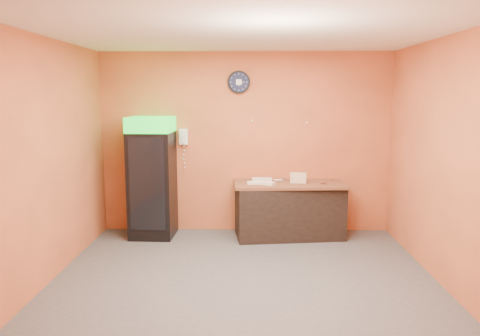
{
  "coord_description": "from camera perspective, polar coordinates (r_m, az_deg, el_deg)",
  "views": [
    {
      "loc": [
        0.04,
        -5.27,
        2.15
      ],
      "look_at": [
        -0.06,
        0.6,
        1.22
      ],
      "focal_mm": 35.0,
      "sensor_mm": 36.0,
      "label": 1
    }
  ],
  "objects": [
    {
      "name": "wall_clock",
      "position": [
        7.25,
        -0.14,
        10.43
      ],
      "size": [
        0.35,
        0.06,
        0.35
      ],
      "color": "black",
      "rests_on": "back_wall"
    },
    {
      "name": "wall_phone",
      "position": [
        7.32,
        -6.89,
        3.79
      ],
      "size": [
        0.13,
        0.11,
        0.25
      ],
      "color": "white",
      "rests_on": "back_wall"
    },
    {
      "name": "kitchen_tool",
      "position": [
        7.23,
        5.29,
        -1.31
      ],
      "size": [
        0.06,
        0.06,
        0.06
      ],
      "primitive_type": "cylinder",
      "color": "silver",
      "rests_on": "butcher_paper"
    },
    {
      "name": "sub_roll_stack",
      "position": [
        7.06,
        7.13,
        -1.21
      ],
      "size": [
        0.25,
        0.12,
        0.15
      ],
      "rotation": [
        0.0,
        0.0,
        -0.17
      ],
      "color": "beige",
      "rests_on": "butcher_paper"
    },
    {
      "name": "ceiling",
      "position": [
        5.31,
        0.56,
        15.98
      ],
      "size": [
        4.5,
        4.0,
        0.02
      ],
      "primitive_type": "cube",
      "color": "white",
      "rests_on": "back_wall"
    },
    {
      "name": "right_wall",
      "position": [
        5.77,
        23.5,
        0.74
      ],
      "size": [
        0.02,
        4.0,
        2.8
      ],
      "primitive_type": "cube",
      "color": "#E2703F",
      "rests_on": "floor"
    },
    {
      "name": "wrapped_sandwich_mid",
      "position": [
        6.92,
        3.03,
        -1.83
      ],
      "size": [
        0.31,
        0.25,
        0.04
      ],
      "primitive_type": "cube",
      "rotation": [
        0.0,
        0.0,
        -0.52
      ],
      "color": "white",
      "rests_on": "butcher_paper"
    },
    {
      "name": "wrapped_sandwich_left",
      "position": [
        6.94,
        1.93,
        -1.81
      ],
      "size": [
        0.26,
        0.12,
        0.04
      ],
      "primitive_type": "cube",
      "rotation": [
        0.0,
        0.0,
        0.08
      ],
      "color": "white",
      "rests_on": "butcher_paper"
    },
    {
      "name": "beverage_cooler",
      "position": [
        7.15,
        -10.69,
        -1.35
      ],
      "size": [
        0.66,
        0.67,
        1.82
      ],
      "rotation": [
        0.0,
        0.0,
        -0.04
      ],
      "color": "black",
      "rests_on": "floor"
    },
    {
      "name": "wrapped_sandwich_right",
      "position": [
        7.19,
        2.69,
        -1.4
      ],
      "size": [
        0.31,
        0.12,
        0.04
      ],
      "primitive_type": "cube",
      "rotation": [
        0.0,
        0.0,
        0.01
      ],
      "color": "white",
      "rests_on": "butcher_paper"
    },
    {
      "name": "back_wall",
      "position": [
        7.31,
        0.67,
        3.08
      ],
      "size": [
        4.5,
        0.02,
        2.8
      ],
      "primitive_type": "cube",
      "color": "#E2703F",
      "rests_on": "floor"
    },
    {
      "name": "butcher_paper",
      "position": [
        7.08,
        6.06,
        -1.96
      ],
      "size": [
        1.7,
        0.85,
        0.04
      ],
      "primitive_type": "cube",
      "rotation": [
        0.0,
        0.0,
        0.05
      ],
      "color": "brown",
      "rests_on": "prep_counter"
    },
    {
      "name": "floor",
      "position": [
        5.7,
        0.52,
        -13.21
      ],
      "size": [
        4.5,
        4.5,
        0.0
      ],
      "primitive_type": "plane",
      "color": "#47474C",
      "rests_on": "ground"
    },
    {
      "name": "prep_counter",
      "position": [
        7.17,
        6.01,
        -5.24
      ],
      "size": [
        1.66,
        0.89,
        0.8
      ],
      "primitive_type": "cube",
      "rotation": [
        0.0,
        0.0,
        0.12
      ],
      "color": "black",
      "rests_on": "floor"
    },
    {
      "name": "left_wall",
      "position": [
        5.8,
        -22.29,
        0.86
      ],
      "size": [
        0.02,
        4.0,
        2.8
      ],
      "primitive_type": "cube",
      "color": "#E2703F",
      "rests_on": "floor"
    }
  ]
}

